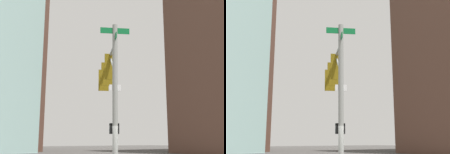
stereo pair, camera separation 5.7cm
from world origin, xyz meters
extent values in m
cylinder|color=gray|center=(0.19, -0.34, 3.28)|extent=(0.21, 0.21, 6.56)
cylinder|color=gray|center=(-1.17, -2.68, 5.71)|extent=(2.82, 4.74, 0.12)
cylinder|color=gray|center=(-0.30, -1.18, 5.26)|extent=(0.59, 0.94, 0.75)
cube|color=#0F6B33|center=(0.19, -0.34, 6.31)|extent=(1.04, 0.62, 0.24)
cube|color=#0F6B33|center=(0.19, -0.34, 6.01)|extent=(0.42, 0.69, 0.24)
cube|color=white|center=(0.19, -0.34, 3.97)|extent=(0.40, 0.25, 0.24)
cube|color=gold|center=(-0.56, -1.64, 5.15)|extent=(0.46, 0.46, 1.00)
cube|color=#775E0F|center=(-0.47, -1.48, 5.15)|extent=(0.49, 0.31, 1.16)
sphere|color=#470A07|center=(-0.67, -1.82, 5.45)|extent=(0.20, 0.20, 0.20)
cylinder|color=gold|center=(-0.70, -1.87, 5.54)|extent=(0.22, 0.15, 0.23)
sphere|color=#4C330A|center=(-0.67, -1.82, 5.15)|extent=(0.20, 0.20, 0.20)
cylinder|color=gold|center=(-0.70, -1.87, 5.24)|extent=(0.22, 0.15, 0.23)
sphere|color=green|center=(-0.67, -1.82, 4.85)|extent=(0.20, 0.20, 0.20)
cylinder|color=gold|center=(-0.70, -1.87, 4.94)|extent=(0.22, 0.15, 0.23)
cube|color=gold|center=(-1.32, -2.94, 5.15)|extent=(0.46, 0.46, 1.00)
cube|color=#775E0F|center=(-1.22, -2.78, 5.15)|extent=(0.49, 0.31, 1.16)
sphere|color=#470A07|center=(-1.42, -3.12, 5.45)|extent=(0.20, 0.20, 0.20)
cylinder|color=gold|center=(-1.45, -3.17, 5.54)|extent=(0.22, 0.15, 0.23)
sphere|color=#F29E0C|center=(-1.42, -3.12, 5.15)|extent=(0.20, 0.20, 0.20)
cylinder|color=gold|center=(-1.45, -3.17, 5.24)|extent=(0.22, 0.15, 0.23)
sphere|color=#0A3819|center=(-1.42, -3.12, 4.85)|extent=(0.20, 0.20, 0.20)
cylinder|color=gold|center=(-1.45, -3.17, 4.94)|extent=(0.22, 0.15, 0.23)
cube|color=gold|center=(-2.07, -4.24, 5.15)|extent=(0.46, 0.46, 1.00)
cube|color=#775E0F|center=(-1.98, -4.08, 5.15)|extent=(0.49, 0.31, 1.16)
sphere|color=red|center=(-2.18, -4.42, 5.45)|extent=(0.20, 0.20, 0.20)
cylinder|color=gold|center=(-2.21, -4.48, 5.54)|extent=(0.22, 0.15, 0.23)
sphere|color=#4C330A|center=(-2.18, -4.42, 5.15)|extent=(0.20, 0.20, 0.20)
cylinder|color=gold|center=(-2.21, -4.48, 5.24)|extent=(0.22, 0.15, 0.23)
sphere|color=#0A3819|center=(-2.18, -4.42, 4.85)|extent=(0.20, 0.20, 0.20)
cylinder|color=gold|center=(-2.21, -4.48, 4.94)|extent=(0.22, 0.15, 0.23)
cube|color=black|center=(0.06, -0.56, 2.41)|extent=(0.44, 0.40, 0.40)
cube|color=#EA5914|center=(-0.01, -0.68, 2.41)|extent=(0.23, 0.14, 0.28)
camera|label=1|loc=(7.23, 8.58, 1.93)|focal=47.62mm
camera|label=2|loc=(7.19, 8.62, 1.93)|focal=47.62mm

